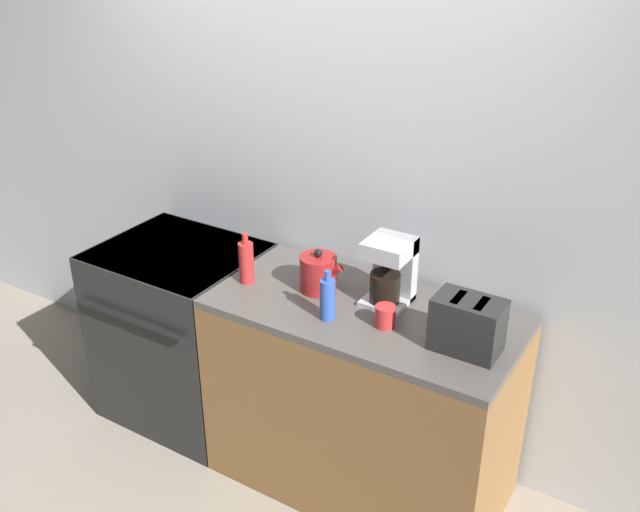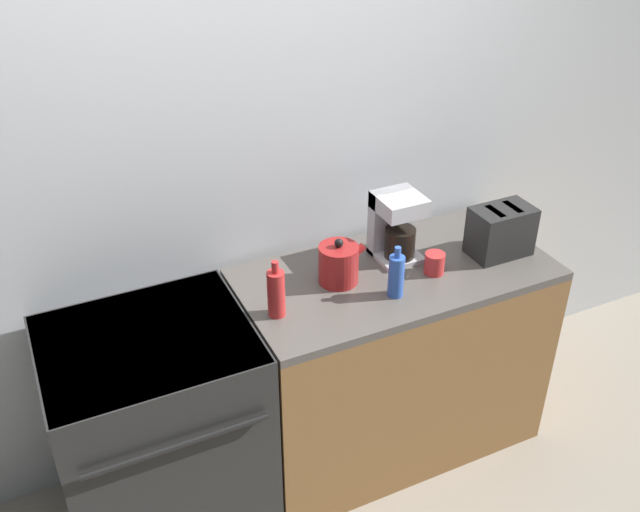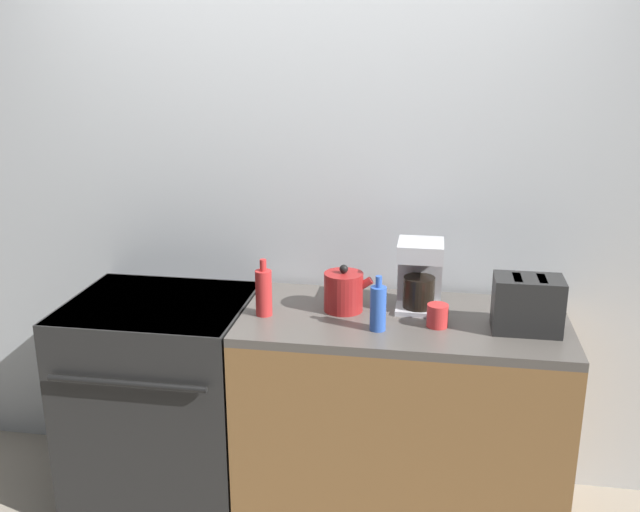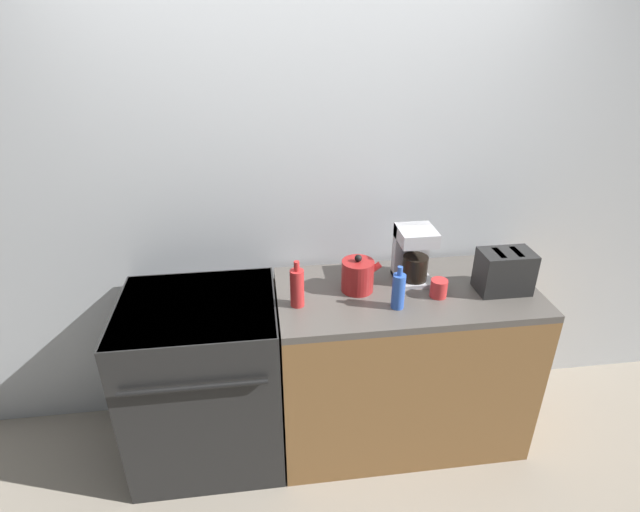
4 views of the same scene
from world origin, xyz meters
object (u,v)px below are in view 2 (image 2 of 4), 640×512
(coffee_maker, at_px, (396,224))
(cup_red, at_px, (434,263))
(bottle_red, at_px, (276,293))
(kettle, at_px, (339,264))
(toaster, at_px, (501,231))
(bottle_blue, at_px, (396,275))
(stove, at_px, (160,430))

(coffee_maker, height_order, cup_red, coffee_maker)
(coffee_maker, xyz_separation_m, bottle_red, (-0.61, -0.18, -0.05))
(kettle, height_order, coffee_maker, coffee_maker)
(toaster, xyz_separation_m, bottle_blue, (-0.56, -0.08, -0.02))
(kettle, xyz_separation_m, bottle_blue, (0.15, -0.18, 0.01))
(coffee_maker, bearing_deg, stove, -174.14)
(coffee_maker, relative_size, bottle_blue, 1.33)
(toaster, bearing_deg, cup_red, -177.70)
(toaster, bearing_deg, stove, 177.55)
(toaster, bearing_deg, kettle, 172.11)
(coffee_maker, bearing_deg, bottle_blue, -119.46)
(kettle, height_order, bottle_blue, bottle_blue)
(stove, relative_size, toaster, 3.65)
(stove, height_order, coffee_maker, coffee_maker)
(coffee_maker, height_order, bottle_blue, coffee_maker)
(coffee_maker, relative_size, bottle_red, 1.24)
(kettle, height_order, cup_red, kettle)
(kettle, bearing_deg, bottle_red, -161.72)
(kettle, xyz_separation_m, cup_red, (0.38, -0.11, -0.04))
(kettle, relative_size, toaster, 0.79)
(stove, height_order, toaster, toaster)
(stove, xyz_separation_m, kettle, (0.79, 0.03, 0.54))
(bottle_blue, bearing_deg, cup_red, 17.36)
(stove, relative_size, bottle_red, 3.99)
(toaster, relative_size, bottle_red, 1.09)
(toaster, xyz_separation_m, bottle_red, (-1.02, -0.00, -0.01))
(bottle_red, height_order, bottle_blue, bottle_red)
(bottle_red, bearing_deg, kettle, 18.28)
(stove, xyz_separation_m, coffee_maker, (1.10, 0.11, 0.61))
(toaster, bearing_deg, bottle_red, -179.79)
(kettle, height_order, bottle_red, bottle_red)
(stove, relative_size, bottle_blue, 4.30)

